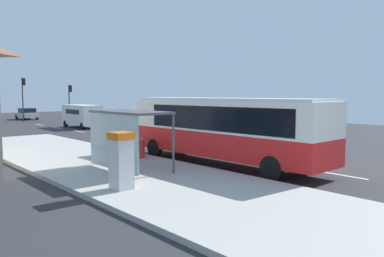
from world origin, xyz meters
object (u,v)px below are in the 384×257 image
traffic_light_median (23,93)px  ticket_machine (121,160)px  bus (222,126)px  bus_shelter (124,125)px  white_van (82,114)px  sedan_near (27,114)px  traffic_light_near_side (70,97)px  recycling_bin_orange (132,147)px  recycling_bin_blue (118,144)px  recycling_bin_red (140,148)px  recycling_bin_green (125,146)px

traffic_light_median → ticket_machine: bearing=-103.2°
bus → bus_shelter: bus is taller
traffic_light_median → white_van: bearing=-81.4°
traffic_light_median → bus_shelter: bearing=-101.3°
sedan_near → traffic_light_near_side: (3.20, -6.53, 2.28)m
recycling_bin_orange → recycling_bin_blue: 1.40m
white_van → recycling_bin_orange: size_ratio=5.51×
recycling_bin_red → bus_shelter: (-2.21, -2.14, 1.44)m
ticket_machine → traffic_light_median: 37.82m
ticket_machine → recycling_bin_red: bearing=50.8°
recycling_bin_red → traffic_light_near_side: bearing=72.2°
bus → bus_shelter: 4.86m
recycling_bin_orange → traffic_light_median: (4.60, 31.12, 2.89)m
bus → sedan_near: (4.01, 40.11, -1.05)m
bus_shelter → ticket_machine: bearing=-123.0°
ticket_machine → recycling_bin_orange: ticket_machine is taller
sedan_near → recycling_bin_blue: sedan_near is taller
recycling_bin_blue → recycling_bin_red: bearing=-90.0°
ticket_machine → recycling_bin_orange: (4.02, 5.63, -0.52)m
recycling_bin_orange → traffic_light_near_side: (9.70, 29.52, 2.41)m
bus → sedan_near: size_ratio=2.50×
white_van → bus_shelter: (-8.61, -22.09, 0.75)m
ticket_machine → recycling_bin_blue: 8.11m
sedan_near → recycling_bin_orange: 36.63m
recycling_bin_orange → bus_shelter: size_ratio=0.24×
recycling_bin_orange → bus_shelter: 3.88m
bus → traffic_light_near_side: (7.22, 33.59, 1.22)m
recycling_bin_green → bus_shelter: 4.42m
recycling_bin_red → traffic_light_near_side: 31.83m
bus → white_van: bearing=80.5°
recycling_bin_orange → traffic_light_median: traffic_light_median is taller
recycling_bin_green → traffic_light_near_side: bearing=71.4°
recycling_bin_red → recycling_bin_blue: (0.00, 2.10, 0.00)m
traffic_light_near_side → ticket_machine: bearing=-111.3°
traffic_light_near_side → traffic_light_median: (-5.11, 1.60, 0.48)m
recycling_bin_red → recycling_bin_green: same height
sedan_near → traffic_light_near_side: bearing=-63.9°
recycling_bin_red → traffic_light_near_side: (9.70, 30.22, 2.41)m
sedan_near → recycling_bin_red: sedan_near is taller
recycling_bin_orange → ticket_machine: bearing=-125.5°
sedan_near → traffic_light_median: (-1.90, -4.93, 2.75)m
traffic_light_near_side → bus_shelter: traffic_light_near_side is taller
traffic_light_near_side → recycling_bin_red: bearing=-107.8°
recycling_bin_red → recycling_bin_blue: size_ratio=1.00×
bus → recycling_bin_red: bearing=126.5°
traffic_light_median → bus_shelter: (-6.81, -33.96, -1.45)m
recycling_bin_red → bus_shelter: bus_shelter is taller
recycling_bin_green → traffic_light_median: 30.90m
bus → sedan_near: bus is taller
recycling_bin_red → recycling_bin_orange: (0.00, 0.70, 0.00)m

